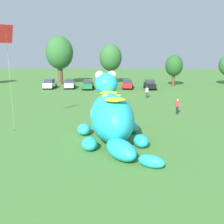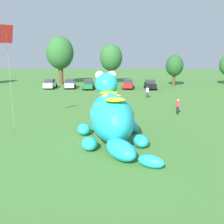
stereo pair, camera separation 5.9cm
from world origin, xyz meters
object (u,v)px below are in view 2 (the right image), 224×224
Objects in this scene: car_green at (88,84)px; car_red at (128,84)px; car_white at (50,84)px; car_silver at (70,84)px; spectator_mid_field at (178,107)px; tethered_flying_kite at (6,36)px; giant_inflatable_creature at (112,117)px; car_yellow at (109,85)px; car_black at (150,84)px; spectator_near_inflatable at (147,92)px.

car_green and car_red have the same top height.
car_white and car_red have the same top height.
car_white and car_silver have the same top height.
spectator_mid_field is 18.64m from tethered_flying_kite.
giant_inflatable_creature is 27.77m from car_yellow.
car_red is 29.60m from tethered_flying_kite.
tethered_flying_kite is (-3.45, -25.66, 7.29)m from car_green.
car_white is at bearing 179.50° from car_black.
car_white is 2.42× the size of spectator_mid_field.
car_black is at bearing 60.81° from tethered_flying_kite.
car_red is at bearing 172.99° from car_black.
car_red is 0.46× the size of tethered_flying_kite.
car_green is 0.46× the size of tethered_flying_kite.
car_green is 26.90m from tethered_flying_kite.
giant_inflatable_creature reaches higher than car_silver.
giant_inflatable_creature is 11.49m from spectator_mid_field.
car_yellow is at bearing -9.43° from car_silver.
car_white is at bearing 174.70° from car_green.
car_silver and car_yellow have the same top height.
car_green is at bearing 123.13° from spectator_mid_field.
giant_inflatable_creature is 28.98m from car_red.
spectator_near_inflatable is 22.77m from tethered_flying_kite.
car_silver is 1.02× the size of car_green.
car_white reaches higher than spectator_near_inflatable.
car_green is 1.00× the size of car_black.
car_red is 20.48m from spectator_mid_field.
car_silver is 27.65m from tethered_flying_kite.
car_green is (-5.33, 27.90, -1.06)m from giant_inflatable_creature.
car_yellow is at bearing -160.71° from car_red.
car_green is (7.18, -0.67, 0.00)m from car_white.
spectator_near_inflatable is 10.47m from spectator_mid_field.
car_black is (11.17, 0.51, 0.00)m from car_green.
car_silver and car_red have the same top height.
tethered_flying_kite reaches higher than car_red.
giant_inflatable_creature is 2.32× the size of car_yellow.
car_green is at bearing 176.92° from car_yellow.
car_green is at bearing -177.40° from car_black.
spectator_mid_field is (12.29, -18.83, -0.01)m from car_green.
car_yellow is 3.64m from car_red.
car_green reaches higher than spectator_mid_field.
spectator_mid_field is at bearing -45.03° from car_white.
car_white is at bearing 175.45° from car_yellow.
giant_inflatable_creature is at bearing -93.58° from car_red.
car_red reaches higher than spectator_near_inflatable.
car_white is 7.21m from car_green.
spectator_mid_field is at bearing -56.87° from car_green.
spectator_near_inflatable is at bearing -41.37° from car_green.
tethered_flying_kite is (-15.73, -6.83, 7.30)m from spectator_mid_field.
car_green is at bearing 100.82° from giant_inflatable_creature.
tethered_flying_kite is (3.73, -26.33, 7.29)m from car_white.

